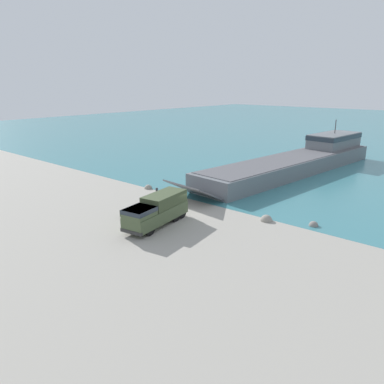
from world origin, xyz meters
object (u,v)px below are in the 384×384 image
Objects in this scene: moored_boat_b at (337,142)px; military_truck at (157,210)px; soldier_on_ramp at (149,205)px; cargo_crate at (125,213)px; mooring_bollard at (157,190)px; landing_craft at (301,159)px.

military_truck is at bearing -38.48° from moored_boat_b.
moored_boat_b is at bearing 175.35° from military_truck.
cargo_crate is at bearing 14.41° from soldier_on_ramp.
military_truck is at bearing 111.05° from soldier_on_ramp.
military_truck is at bearing -43.74° from mooring_bollard.
landing_craft reaches higher than mooring_bollard.
cargo_crate is (0.58, -60.44, -0.40)m from moored_boat_b.
moored_boat_b is at bearing 86.68° from mooring_bollard.
moored_boat_b reaches higher than soldier_on_ramp.
moored_boat_b is 8.82× the size of mooring_bollard.
mooring_bollard is at bearing -89.28° from soldier_on_ramp.
landing_craft is 23.72× the size of soldier_on_ramp.
soldier_on_ramp is at bearing -49.57° from mooring_bollard.
mooring_bollard is at bearing 114.13° from cargo_crate.
military_truck is at bearing 6.79° from cargo_crate.
cargo_crate is (-4.29, -0.51, -1.18)m from military_truck.
soldier_on_ramp reaches higher than cargo_crate.
moored_boat_b is at bearing -127.67° from soldier_on_ramp.
military_truck is 10.99× the size of mooring_bollard.
landing_craft is at bearing 72.51° from mooring_bollard.
cargo_crate is at bearing -65.87° from mooring_bollard.
moored_boat_b is at bearing 90.55° from cargo_crate.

